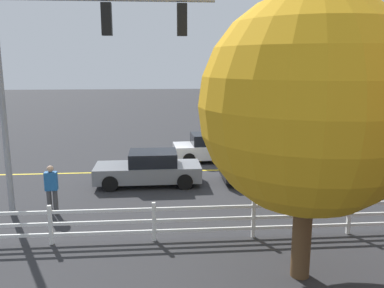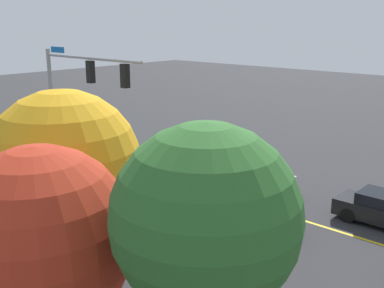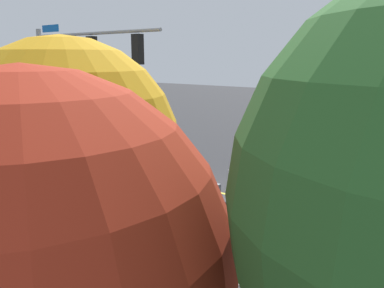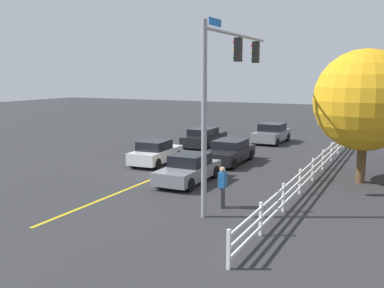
% 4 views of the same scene
% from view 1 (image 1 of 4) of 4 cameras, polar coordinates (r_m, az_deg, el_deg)
% --- Properties ---
extents(ground_plane, '(120.00, 120.00, 0.00)m').
position_cam_1_polar(ground_plane, '(18.92, -1.10, -3.86)').
color(ground_plane, '#2D2D30').
extents(lane_center_stripe, '(28.00, 0.16, 0.01)m').
position_cam_1_polar(lane_center_stripe, '(19.57, 10.69, -3.53)').
color(lane_center_stripe, gold).
rests_on(lane_center_stripe, ground_plane).
extents(signal_assembly, '(6.97, 0.38, 7.40)m').
position_cam_1_polar(signal_assembly, '(13.59, -17.32, 11.66)').
color(signal_assembly, gray).
rests_on(signal_assembly, ground_plane).
extents(car_0, '(4.21, 2.01, 1.45)m').
position_cam_1_polar(car_0, '(20.70, 3.00, -0.56)').
color(car_0, silver).
rests_on(car_0, ground_plane).
extents(car_1, '(4.63, 2.01, 1.41)m').
position_cam_1_polar(car_1, '(17.50, 12.01, -3.06)').
color(car_1, black).
rests_on(car_1, ground_plane).
extents(car_2, '(4.39, 1.89, 1.41)m').
position_cam_1_polar(car_2, '(16.80, -6.13, -3.54)').
color(car_2, slate).
rests_on(car_2, ground_plane).
extents(car_4, '(4.80, 1.81, 1.42)m').
position_cam_1_polar(car_4, '(22.83, 21.02, -0.15)').
color(car_4, black).
rests_on(car_4, ground_plane).
extents(pedestrian, '(0.42, 0.29, 1.69)m').
position_cam_1_polar(pedestrian, '(14.20, -19.45, -5.91)').
color(pedestrian, '#3F3F42').
rests_on(pedestrian, ground_plane).
extents(white_rail_fence, '(26.10, 0.10, 1.15)m').
position_cam_1_polar(white_rail_fence, '(12.34, 15.42, -9.91)').
color(white_rail_fence, white).
rests_on(white_rail_fence, ground_plane).
extents(tree_0, '(4.94, 4.94, 6.58)m').
position_cam_1_polar(tree_0, '(9.19, 16.44, 5.24)').
color(tree_0, brown).
rests_on(tree_0, ground_plane).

